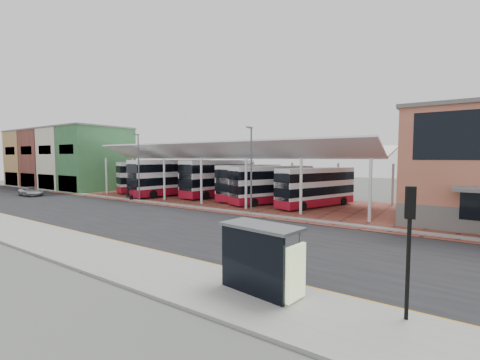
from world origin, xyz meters
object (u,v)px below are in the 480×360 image
at_px(bus_shelter, 262,252).
at_px(bus_0, 156,177).
at_px(bus_1, 171,178).
at_px(bus_3, 250,182).
at_px(bus_4, 272,185).
at_px(silver_car, 31,191).
at_px(bus_5, 316,187).
at_px(pedestrian, 128,193).
at_px(bus_2, 219,178).
at_px(traffic_signal_west, 409,231).

bearing_deg(bus_shelter, bus_0, 152.40).
relative_size(bus_1, bus_shelter, 3.62).
bearing_deg(bus_3, bus_4, -17.45).
height_order(bus_1, silver_car, bus_1).
distance_m(bus_1, bus_5, 20.46).
bearing_deg(bus_shelter, bus_5, 114.06).
distance_m(bus_4, pedestrian, 18.20).
distance_m(bus_3, silver_car, 30.40).
xyz_separation_m(bus_2, bus_5, (14.25, -1.61, -0.38)).
bearing_deg(bus_0, bus_shelter, -14.03).
height_order(bus_5, pedestrian, bus_5).
height_order(bus_2, traffic_signal_west, bus_2).
bearing_deg(bus_3, bus_shelter, -52.12).
distance_m(bus_1, silver_car, 19.40).
relative_size(bus_5, pedestrian, 6.28).
distance_m(bus_1, bus_3, 11.66).
distance_m(bus_2, bus_4, 9.42).
height_order(bus_2, bus_shelter, bus_2).
relative_size(bus_2, bus_5, 1.19).
xyz_separation_m(bus_1, bus_4, (15.37, 0.82, -0.34)).
bearing_deg(bus_1, bus_3, 20.97).
relative_size(bus_shelter, traffic_signal_west, 0.79).
height_order(bus_3, bus_4, bus_3).
bearing_deg(bus_3, bus_1, -163.29).
height_order(bus_5, silver_car, bus_5).
height_order(bus_1, bus_2, bus_1).
bearing_deg(bus_0, pedestrian, -43.88).
distance_m(bus_5, silver_car, 38.25).
relative_size(bus_3, pedestrian, 6.57).
distance_m(bus_4, traffic_signal_west, 26.60).
bearing_deg(bus_2, bus_1, -148.49).
xyz_separation_m(pedestrian, bus_shelter, (28.28, -15.08, 0.87)).
height_order(bus_3, traffic_signal_west, traffic_signal_west).
bearing_deg(bus_2, bus_4, -5.46).
bearing_deg(bus_2, pedestrian, -123.41).
xyz_separation_m(pedestrian, traffic_signal_west, (33.01, -14.13, 2.10)).
xyz_separation_m(bus_3, silver_car, (-27.12, -13.64, -1.58)).
bearing_deg(bus_5, bus_4, -155.25).
bearing_deg(pedestrian, bus_shelter, -124.83).
relative_size(bus_0, bus_1, 0.92).
height_order(bus_4, silver_car, bus_4).
bearing_deg(bus_4, bus_0, -157.32).
bearing_deg(silver_car, traffic_signal_west, -97.00).
height_order(bus_1, traffic_signal_west, bus_1).
bearing_deg(traffic_signal_west, bus_2, 121.44).
bearing_deg(bus_5, bus_1, -156.36).
distance_m(bus_1, traffic_signal_west, 37.53).
height_order(bus_2, silver_car, bus_2).
bearing_deg(pedestrian, bus_1, -19.73).
height_order(bus_2, bus_4, bus_2).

